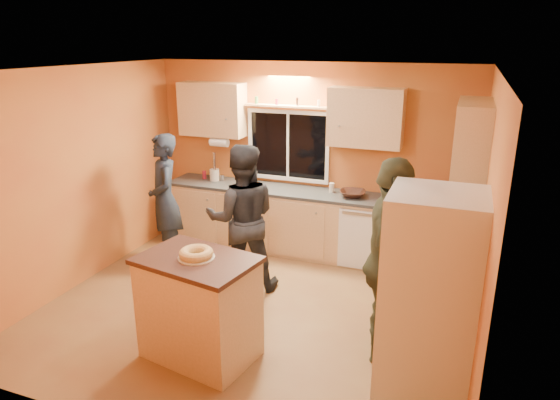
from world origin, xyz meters
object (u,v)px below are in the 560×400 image
at_px(refrigerator, 429,301).
at_px(person_left, 165,200).
at_px(person_center, 242,218).
at_px(person_right, 389,263).
at_px(island, 199,307).

bearing_deg(refrigerator, person_left, 155.51).
height_order(refrigerator, person_center, refrigerator).
bearing_deg(person_right, person_left, 64.04).
distance_m(refrigerator, person_center, 2.54).
height_order(person_center, person_right, person_right).
xyz_separation_m(island, person_right, (1.62, 0.61, 0.46)).
xyz_separation_m(person_left, person_center, (1.27, -0.33, 0.01)).
bearing_deg(person_left, person_center, 35.39).
bearing_deg(person_center, island, 73.62).
bearing_deg(island, refrigerator, 14.53).
height_order(island, person_right, person_right).
bearing_deg(person_center, person_right, 131.81).
relative_size(refrigerator, person_right, 0.93).
bearing_deg(person_center, refrigerator, 125.90).
bearing_deg(refrigerator, island, -175.77).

